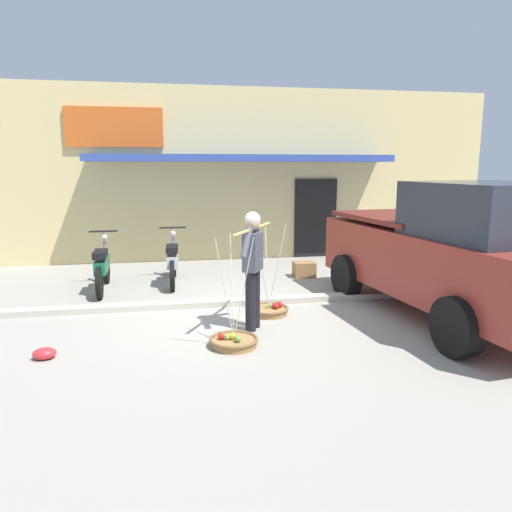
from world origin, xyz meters
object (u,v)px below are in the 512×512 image
Objects in this scene: fruit_vendor at (253,263)px; fruit_basket_right_side at (269,309)px; fruit_basket_left_side at (234,341)px; plastic_litter_bag at (44,353)px; parked_truck at (454,252)px; motorcycle_second_in_row at (173,261)px; motorcycle_nearest_shop at (102,267)px; wooden_crate at (304,269)px.

fruit_vendor is 1.17× the size of fruit_basket_right_side.
plastic_litter_bag is (-2.33, -0.00, -0.00)m from fruit_basket_left_side.
parked_truck is (2.71, -0.68, 0.96)m from fruit_basket_right_side.
fruit_vendor is at bearing -69.83° from motorcycle_second_in_row.
motorcycle_nearest_shop and motorcycle_second_in_row have the same top height.
fruit_basket_left_side is 0.30× the size of parked_truck.
motorcycle_nearest_shop is at bearing -173.69° from wooden_crate.
motorcycle_second_in_row is at bearing 144.20° from parked_truck.
plastic_litter_bag is at bearing -95.22° from motorcycle_nearest_shop.
motorcycle_nearest_shop is at bearing 84.78° from plastic_litter_bag.
motorcycle_second_in_row is at bearing -177.76° from wooden_crate.
motorcycle_second_in_row is at bearing 14.60° from motorcycle_nearest_shop.
parked_truck is at bearing -35.80° from motorcycle_second_in_row.
motorcycle_nearest_shop is 4.14× the size of wooden_crate.
parked_truck is (5.48, -2.67, 0.58)m from motorcycle_nearest_shop.
fruit_basket_right_side is 0.30× the size of parked_truck.
motorcycle_second_in_row is (1.30, 0.34, 0.00)m from motorcycle_nearest_shop.
parked_truck reaches higher than plastic_litter_bag.
plastic_litter_bag is (-3.06, -1.28, -0.01)m from fruit_basket_right_side.
fruit_vendor is 1.17m from fruit_basket_right_side.
parked_truck is at bearing -25.99° from motorcycle_nearest_shop.
fruit_basket_left_side reaches higher than motorcycle_second_in_row.
plastic_litter_bag is at bearing -113.96° from motorcycle_second_in_row.
fruit_vendor is 3.85× the size of wooden_crate.
plastic_litter_bag is at bearing -139.45° from wooden_crate.
plastic_litter_bag is (-0.30, -3.27, -0.38)m from motorcycle_nearest_shop.
wooden_crate is at bearing 61.53° from fruit_basket_left_side.
fruit_basket_left_side is 1.48m from fruit_basket_right_side.
fruit_basket_right_side is 0.80× the size of motorcycle_nearest_shop.
fruit_vendor is 0.93× the size of motorcycle_second_in_row.
motorcycle_second_in_row is 4.14× the size of wooden_crate.
parked_truck is at bearing -0.80° from fruit_vendor.
fruit_vendor is 1.17× the size of fruit_basket_left_side.
plastic_litter_bag is 0.64× the size of wooden_crate.
fruit_vendor is 3.58m from wooden_crate.
motorcycle_nearest_shop is at bearing 154.01° from parked_truck.
fruit_vendor is at bearing 60.21° from fruit_basket_left_side.
plastic_litter_bag is 5.71m from wooden_crate.
fruit_basket_right_side is 2.75m from wooden_crate.
plastic_litter_bag is at bearing -179.98° from fruit_basket_left_side.
fruit_vendor reaches higher than motorcycle_second_in_row.
fruit_basket_right_side reaches higher than wooden_crate.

